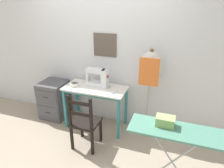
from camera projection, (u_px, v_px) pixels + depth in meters
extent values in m
plane|color=tan|center=(91.00, 133.00, 3.46)|extent=(14.00, 14.00, 0.00)
cube|color=silver|center=(102.00, 53.00, 3.47)|extent=(10.00, 0.05, 2.55)
cube|color=brown|center=(105.00, 45.00, 3.35)|extent=(0.41, 0.02, 0.39)
cube|color=silver|center=(95.00, 88.00, 3.39)|extent=(1.07, 0.52, 0.02)
cube|color=teal|center=(90.00, 95.00, 3.21)|extent=(0.99, 0.03, 0.04)
cube|color=teal|center=(65.00, 109.00, 3.50)|extent=(0.04, 0.04, 0.74)
cube|color=teal|center=(119.00, 119.00, 3.20)|extent=(0.04, 0.04, 0.74)
cube|color=teal|center=(77.00, 98.00, 3.88)|extent=(0.04, 0.04, 0.74)
cube|color=teal|center=(126.00, 107.00, 3.58)|extent=(0.04, 0.04, 0.74)
cube|color=white|center=(97.00, 84.00, 3.43)|extent=(0.37, 0.17, 0.08)
cube|color=white|center=(105.00, 76.00, 3.32)|extent=(0.09, 0.14, 0.23)
cube|color=white|center=(96.00, 71.00, 3.34)|extent=(0.33, 0.13, 0.07)
cube|color=white|center=(88.00, 76.00, 3.43)|extent=(0.04, 0.09, 0.16)
cylinder|color=#B22D2D|center=(108.00, 77.00, 3.31)|extent=(0.02, 0.06, 0.06)
cylinder|color=#99999E|center=(105.00, 69.00, 3.27)|extent=(0.01, 0.01, 0.02)
cylinder|color=silver|center=(74.00, 85.00, 3.43)|extent=(0.16, 0.16, 0.06)
cylinder|color=gray|center=(74.00, 83.00, 3.42)|extent=(0.13, 0.13, 0.01)
cube|color=silver|center=(116.00, 92.00, 3.20)|extent=(0.05, 0.10, 0.00)
cube|color=silver|center=(117.00, 93.00, 3.19)|extent=(0.07, 0.09, 0.00)
torus|color=#2870B7|center=(113.00, 94.00, 3.15)|extent=(0.03, 0.03, 0.01)
torus|color=#2870B7|center=(113.00, 94.00, 3.16)|extent=(0.03, 0.03, 0.01)
cylinder|color=silver|center=(109.00, 88.00, 3.34)|extent=(0.03, 0.03, 0.04)
cylinder|color=beige|center=(109.00, 87.00, 3.33)|extent=(0.04, 0.04, 0.00)
cylinder|color=beige|center=(109.00, 89.00, 3.34)|extent=(0.04, 0.04, 0.00)
cube|color=black|center=(86.00, 122.00, 3.02)|extent=(0.40, 0.38, 0.04)
cube|color=black|center=(82.00, 126.00, 3.30)|extent=(0.04, 0.04, 0.41)
cube|color=black|center=(101.00, 130.00, 3.20)|extent=(0.04, 0.04, 0.41)
cube|color=black|center=(72.00, 138.00, 3.02)|extent=(0.04, 0.04, 0.41)
cube|color=black|center=(92.00, 143.00, 2.92)|extent=(0.04, 0.04, 0.41)
cube|color=black|center=(69.00, 110.00, 2.83)|extent=(0.04, 0.04, 0.48)
cube|color=black|center=(91.00, 115.00, 2.73)|extent=(0.04, 0.04, 0.48)
cube|color=black|center=(79.00, 103.00, 2.73)|extent=(0.34, 0.02, 0.06)
cube|color=black|center=(80.00, 114.00, 2.79)|extent=(0.34, 0.02, 0.06)
cube|color=#4C4C51|center=(54.00, 100.00, 3.85)|extent=(0.47, 0.46, 0.71)
cube|color=#46464B|center=(46.00, 98.00, 3.58)|extent=(0.44, 0.01, 0.26)
cube|color=#333338|center=(45.00, 98.00, 3.58)|extent=(0.10, 0.01, 0.02)
cube|color=#46464B|center=(48.00, 113.00, 3.71)|extent=(0.44, 0.01, 0.26)
cube|color=#333338|center=(48.00, 113.00, 3.70)|extent=(0.10, 0.01, 0.02)
cylinder|color=#846647|center=(146.00, 129.00, 3.54)|extent=(0.32, 0.32, 0.03)
cylinder|color=#ADA89E|center=(148.00, 105.00, 3.34)|extent=(0.03, 0.03, 0.95)
ellipsoid|color=beige|center=(151.00, 68.00, 3.09)|extent=(0.35, 0.26, 0.52)
sphere|color=brown|center=(152.00, 50.00, 2.98)|extent=(0.06, 0.06, 0.06)
cube|color=orange|center=(149.00, 72.00, 2.98)|extent=(0.30, 0.01, 0.44)
cube|color=#518E7A|center=(177.00, 131.00, 2.12)|extent=(1.02, 0.36, 0.02)
cylinder|color=#B7B7BC|center=(172.00, 162.00, 2.29)|extent=(0.63, 0.02, 0.85)
cylinder|color=#B7B7BC|center=(172.00, 162.00, 2.29)|extent=(0.63, 0.02, 0.85)
cube|color=#8EB266|center=(165.00, 121.00, 2.18)|extent=(0.20, 0.13, 0.10)
cube|color=#9DC470|center=(166.00, 117.00, 2.16)|extent=(0.21, 0.14, 0.01)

